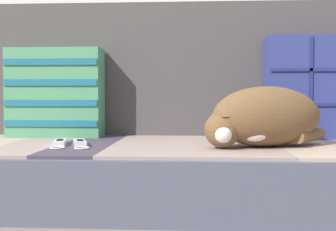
{
  "coord_description": "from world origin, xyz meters",
  "views": [
    {
      "loc": [
        0.09,
        -1.35,
        0.51
      ],
      "look_at": [
        0.0,
        0.07,
        0.44
      ],
      "focal_mm": 45.0,
      "sensor_mm": 36.0,
      "label": 1
    }
  ],
  "objects_px": {
    "sleeping_cat": "(263,118)",
    "throw_pillow_striped": "(56,93)",
    "couch": "(168,190)",
    "game_remote_far": "(60,143)",
    "throw_pillow_quilted": "(327,88)",
    "game_remote_near": "(80,143)"
  },
  "relations": [
    {
      "from": "throw_pillow_quilted",
      "to": "game_remote_far",
      "type": "distance_m",
      "value": 1.03
    },
    {
      "from": "game_remote_far",
      "to": "game_remote_near",
      "type": "bearing_deg",
      "value": -5.09
    },
    {
      "from": "couch",
      "to": "game_remote_far",
      "type": "height_order",
      "value": "game_remote_far"
    },
    {
      "from": "couch",
      "to": "throw_pillow_quilted",
      "type": "bearing_deg",
      "value": 16.69
    },
    {
      "from": "throw_pillow_striped",
      "to": "game_remote_near",
      "type": "relative_size",
      "value": 2.03
    },
    {
      "from": "sleeping_cat",
      "to": "game_remote_far",
      "type": "xyz_separation_m",
      "value": [
        -0.68,
        -0.0,
        -0.09
      ]
    },
    {
      "from": "sleeping_cat",
      "to": "couch",
      "type": "bearing_deg",
      "value": 159.92
    },
    {
      "from": "game_remote_far",
      "to": "sleeping_cat",
      "type": "bearing_deg",
      "value": 0.15
    },
    {
      "from": "throw_pillow_quilted",
      "to": "throw_pillow_striped",
      "type": "distance_m",
      "value": 1.08
    },
    {
      "from": "couch",
      "to": "sleeping_cat",
      "type": "relative_size",
      "value": 4.52
    },
    {
      "from": "sleeping_cat",
      "to": "throw_pillow_striped",
      "type": "bearing_deg",
      "value": 159.19
    },
    {
      "from": "sleeping_cat",
      "to": "game_remote_near",
      "type": "relative_size",
      "value": 2.35
    },
    {
      "from": "throw_pillow_striped",
      "to": "game_remote_far",
      "type": "relative_size",
      "value": 1.96
    },
    {
      "from": "couch",
      "to": "game_remote_far",
      "type": "relative_size",
      "value": 10.24
    },
    {
      "from": "game_remote_near",
      "to": "couch",
      "type": "bearing_deg",
      "value": 23.43
    },
    {
      "from": "throw_pillow_quilted",
      "to": "game_remote_near",
      "type": "height_order",
      "value": "throw_pillow_quilted"
    },
    {
      "from": "couch",
      "to": "game_remote_far",
      "type": "distance_m",
      "value": 0.42
    },
    {
      "from": "throw_pillow_striped",
      "to": "sleeping_cat",
      "type": "xyz_separation_m",
      "value": [
        0.79,
        -0.3,
        -0.09
      ]
    },
    {
      "from": "sleeping_cat",
      "to": "game_remote_far",
      "type": "bearing_deg",
      "value": -179.85
    },
    {
      "from": "throw_pillow_quilted",
      "to": "game_remote_near",
      "type": "xyz_separation_m",
      "value": [
        -0.9,
        -0.31,
        -0.19
      ]
    },
    {
      "from": "throw_pillow_quilted",
      "to": "game_remote_far",
      "type": "bearing_deg",
      "value": -162.71
    },
    {
      "from": "sleeping_cat",
      "to": "game_remote_far",
      "type": "height_order",
      "value": "sleeping_cat"
    }
  ]
}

